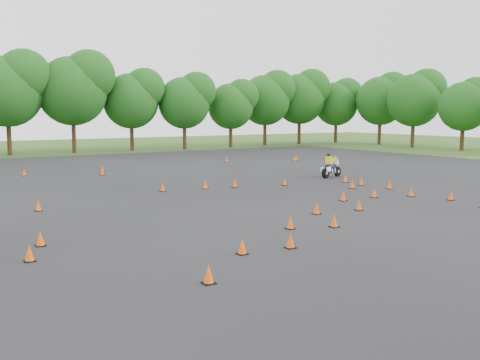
{
  "coord_description": "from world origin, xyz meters",
  "views": [
    {
      "loc": [
        -12.38,
        -15.54,
        4.11
      ],
      "look_at": [
        0.0,
        4.0,
        1.2
      ],
      "focal_mm": 40.0,
      "sensor_mm": 36.0,
      "label": 1
    }
  ],
  "objects": [
    {
      "name": "ground",
      "position": [
        0.0,
        0.0,
        0.0
      ],
      "size": [
        140.0,
        140.0,
        0.0
      ],
      "primitive_type": "plane",
      "color": "#2D5119",
      "rests_on": "ground"
    },
    {
      "name": "asphalt_pad",
      "position": [
        0.0,
        6.0,
        0.01
      ],
      "size": [
        62.0,
        62.0,
        0.0
      ],
      "primitive_type": "plane",
      "color": "black",
      "rests_on": "ground"
    },
    {
      "name": "treeline",
      "position": [
        3.36,
        35.29,
        4.69
      ],
      "size": [
        86.96,
        32.49,
        11.04
      ],
      "color": "#1A4C15",
      "rests_on": "ground"
    },
    {
      "name": "traffic_cones",
      "position": [
        0.53,
        5.14,
        0.23
      ],
      "size": [
        36.62,
        33.11,
        0.45
      ],
      "color": "#F0510A",
      "rests_on": "asphalt_pad"
    },
    {
      "name": "rider_yellow",
      "position": [
        10.85,
        10.08,
        0.8
      ],
      "size": [
        2.14,
        1.18,
        1.58
      ],
      "primitive_type": null,
      "rotation": [
        0.0,
        0.0,
        0.29
      ],
      "color": "#C2C711",
      "rests_on": "ground"
    }
  ]
}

